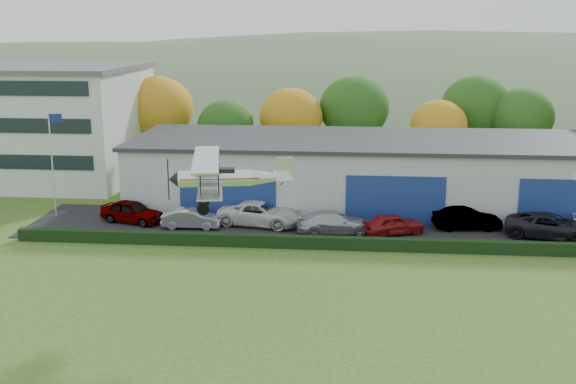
# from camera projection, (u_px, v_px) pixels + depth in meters

# --- Properties ---
(ground) EXTENTS (300.00, 300.00, 0.00)m
(ground) POSITION_uv_depth(u_px,v_px,m) (302.00, 370.00, 28.91)
(ground) COLOR #335B1C
(ground) RESTS_ON ground
(apron) EXTENTS (48.00, 9.00, 0.05)m
(apron) POSITION_uv_depth(u_px,v_px,m) (366.00, 228.00, 48.97)
(apron) COLOR black
(apron) RESTS_ON ground
(hedge) EXTENTS (46.00, 0.60, 0.80)m
(hedge) POSITION_uv_depth(u_px,v_px,m) (368.00, 244.00, 44.23)
(hedge) COLOR black
(hedge) RESTS_ON ground
(hangar) EXTENTS (40.60, 12.60, 5.30)m
(hangar) POSITION_uv_depth(u_px,v_px,m) (391.00, 172.00, 54.92)
(hangar) COLOR #B2B7BC
(hangar) RESTS_ON ground
(office_block) EXTENTS (20.60, 15.60, 10.40)m
(office_block) POSITION_uv_depth(u_px,v_px,m) (27.00, 122.00, 64.08)
(office_block) COLOR silver
(office_block) RESTS_ON ground
(flagpole) EXTENTS (1.05, 0.10, 8.00)m
(flagpole) POSITION_uv_depth(u_px,v_px,m) (53.00, 154.00, 50.87)
(flagpole) COLOR silver
(flagpole) RESTS_ON ground
(tree_belt) EXTENTS (75.70, 13.22, 10.12)m
(tree_belt) POSITION_uv_depth(u_px,v_px,m) (342.00, 114.00, 66.84)
(tree_belt) COLOR #3D2614
(tree_belt) RESTS_ON ground
(distant_hills) EXTENTS (430.00, 196.00, 56.00)m
(distant_hills) POSITION_uv_depth(u_px,v_px,m) (326.00, 139.00, 167.88)
(distant_hills) COLOR #4C6642
(distant_hills) RESTS_ON ground
(car_0) EXTENTS (5.04, 3.26, 1.60)m
(car_0) POSITION_uv_depth(u_px,v_px,m) (132.00, 211.00, 50.20)
(car_0) COLOR gray
(car_0) RESTS_ON apron
(car_1) EXTENTS (4.16, 1.57, 1.36)m
(car_1) POSITION_uv_depth(u_px,v_px,m) (191.00, 218.00, 48.83)
(car_1) COLOR silver
(car_1) RESTS_ON apron
(car_2) EXTENTS (6.38, 3.85, 1.66)m
(car_2) POSITION_uv_depth(u_px,v_px,m) (260.00, 214.00, 49.48)
(car_2) COLOR silver
(car_2) RESTS_ON apron
(car_3) EXTENTS (5.47, 2.89, 1.51)m
(car_3) POSITION_uv_depth(u_px,v_px,m) (334.00, 222.00, 47.57)
(car_3) COLOR silver
(car_3) RESTS_ON apron
(car_4) EXTENTS (4.54, 3.23, 1.44)m
(car_4) POSITION_uv_depth(u_px,v_px,m) (393.00, 224.00, 47.33)
(car_4) COLOR maroon
(car_4) RESTS_ON apron
(car_5) EXTENTS (4.78, 2.07, 1.53)m
(car_5) POSITION_uv_depth(u_px,v_px,m) (467.00, 218.00, 48.49)
(car_5) COLOR gray
(car_5) RESTS_ON apron
(car_6) EXTENTS (6.42, 4.38, 1.63)m
(car_6) POSITION_uv_depth(u_px,v_px,m) (551.00, 226.00, 46.44)
(car_6) COLOR black
(car_6) RESTS_ON apron
(biplane) EXTENTS (6.27, 7.16, 2.66)m
(biplane) POSITION_uv_depth(u_px,v_px,m) (225.00, 177.00, 34.49)
(biplane) COLOR silver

